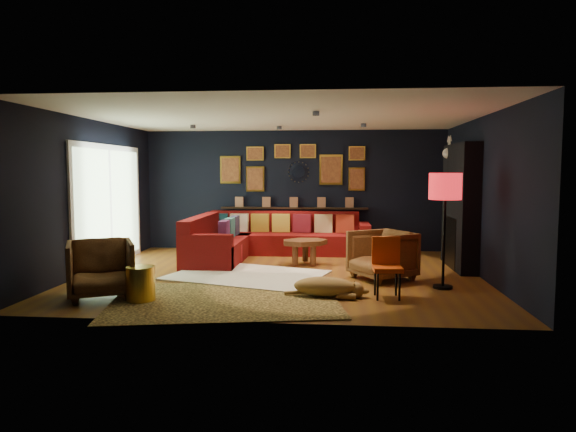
# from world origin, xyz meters

# --- Properties ---
(floor) EXTENTS (6.50, 6.50, 0.00)m
(floor) POSITION_xyz_m (0.00, 0.00, 0.00)
(floor) COLOR brown
(floor) RESTS_ON ground
(room_walls) EXTENTS (6.50, 6.50, 6.50)m
(room_walls) POSITION_xyz_m (0.00, 0.00, 1.59)
(room_walls) COLOR black
(room_walls) RESTS_ON ground
(sectional) EXTENTS (3.41, 2.69, 0.86)m
(sectional) POSITION_xyz_m (-0.61, 1.81, 0.32)
(sectional) COLOR maroon
(sectional) RESTS_ON ground
(ledge) EXTENTS (3.20, 0.12, 0.04)m
(ledge) POSITION_xyz_m (0.00, 2.68, 0.92)
(ledge) COLOR black
(ledge) RESTS_ON room_walls
(gallery_wall) EXTENTS (3.15, 0.04, 1.02)m
(gallery_wall) POSITION_xyz_m (-0.01, 2.72, 1.81)
(gallery_wall) COLOR gold
(gallery_wall) RESTS_ON room_walls
(sunburst_mirror) EXTENTS (0.47, 0.16, 0.47)m
(sunburst_mirror) POSITION_xyz_m (0.10, 2.72, 1.70)
(sunburst_mirror) COLOR silver
(sunburst_mirror) RESTS_ON room_walls
(fireplace) EXTENTS (0.31, 1.60, 2.20)m
(fireplace) POSITION_xyz_m (3.09, 0.90, 1.02)
(fireplace) COLOR black
(fireplace) RESTS_ON ground
(deer_head) EXTENTS (0.50, 0.28, 0.45)m
(deer_head) POSITION_xyz_m (3.14, 1.40, 2.05)
(deer_head) COLOR white
(deer_head) RESTS_ON fireplace
(sliding_door) EXTENTS (0.06, 2.80, 2.20)m
(sliding_door) POSITION_xyz_m (-3.22, 0.60, 1.10)
(sliding_door) COLOR white
(sliding_door) RESTS_ON ground
(ceiling_spots) EXTENTS (3.30, 2.50, 0.06)m
(ceiling_spots) POSITION_xyz_m (-0.00, 0.80, 2.56)
(ceiling_spots) COLOR black
(ceiling_spots) RESTS_ON room_walls
(shag_rug) EXTENTS (2.78, 2.36, 0.03)m
(shag_rug) POSITION_xyz_m (-0.54, -0.20, 0.02)
(shag_rug) COLOR white
(shag_rug) RESTS_ON ground
(leopard_rug) EXTENTS (3.30, 2.63, 0.02)m
(leopard_rug) POSITION_xyz_m (-0.56, -1.80, 0.01)
(leopard_rug) COLOR tan
(leopard_rug) RESTS_ON ground
(coffee_table) EXTENTS (1.06, 0.95, 0.43)m
(coffee_table) POSITION_xyz_m (0.34, 0.90, 0.38)
(coffee_table) COLOR brown
(coffee_table) RESTS_ON shag_rug
(pouf) EXTENTS (0.48, 0.48, 0.32)m
(pouf) POSITION_xyz_m (-1.08, 1.01, 0.19)
(pouf) COLOR maroon
(pouf) RESTS_ON shag_rug
(armchair_left) EXTENTS (1.10, 1.08, 0.86)m
(armchair_left) POSITION_xyz_m (-2.29, -1.77, 0.43)
(armchair_left) COLOR #A26530
(armchair_left) RESTS_ON ground
(armchair_right) EXTENTS (1.11, 1.12, 0.86)m
(armchair_right) POSITION_xyz_m (1.64, -0.25, 0.43)
(armchair_right) COLOR #A26530
(armchair_right) RESTS_ON ground
(gold_stool) EXTENTS (0.37, 0.37, 0.47)m
(gold_stool) POSITION_xyz_m (-1.66, -1.94, 0.23)
(gold_stool) COLOR gold
(gold_stool) RESTS_ON ground
(orange_chair) EXTENTS (0.40, 0.40, 0.82)m
(orange_chair) POSITION_xyz_m (1.60, -1.39, 0.48)
(orange_chair) COLOR black
(orange_chair) RESTS_ON ground
(floor_lamp) EXTENTS (0.47, 0.47, 1.69)m
(floor_lamp) POSITION_xyz_m (2.48, -0.80, 1.43)
(floor_lamp) COLOR black
(floor_lamp) RESTS_ON ground
(dog) EXTENTS (1.19, 0.64, 0.36)m
(dog) POSITION_xyz_m (0.75, -1.49, 0.20)
(dog) COLOR #9E7742
(dog) RESTS_ON leopard_rug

